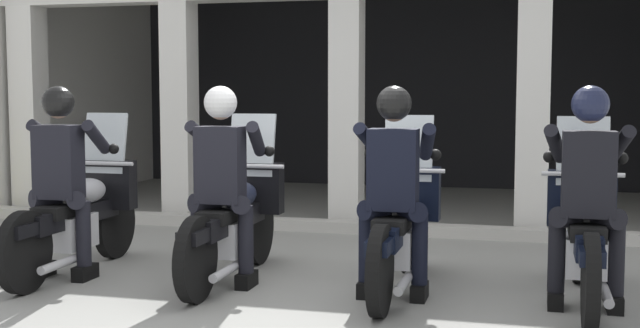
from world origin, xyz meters
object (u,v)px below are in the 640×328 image
Objects in this scene: motorcycle_far_left at (81,213)px; motorcycle_center_right at (400,226)px; motorcycle_far_right at (584,233)px; motorcycle_center_left at (235,218)px; police_officer_center_right at (394,173)px; police_officer_far_left at (61,165)px; police_officer_far_right at (588,178)px; police_officer_center_left at (222,168)px.

motorcycle_center_right is at bearing 6.32° from motorcycle_far_left.
motorcycle_far_left is 1.00× the size of motorcycle_far_right.
motorcycle_center_left and motorcycle_center_right have the same top height.
police_officer_center_right reaches higher than motorcycle_far_left.
police_officer_far_left is 1.00× the size of police_officer_center_right.
police_officer_center_right is 1.37m from police_officer_far_right.
motorcycle_center_left is 1.00× the size of motorcycle_far_right.
police_officer_far_left reaches higher than motorcycle_center_right.
police_officer_far_right is at bearing 2.32° from motorcycle_far_left.
motorcycle_far_left is at bearing -173.58° from motorcycle_center_right.
motorcycle_center_right is (2.75, 0.33, -0.44)m from police_officer_far_left.
police_officer_far_left reaches higher than motorcycle_far_left.
police_officer_center_left reaches higher than motorcycle_center_left.
police_officer_center_left is at bearing -87.97° from motorcycle_center_left.
motorcycle_center_right is 1.37m from motorcycle_far_right.
police_officer_far_left is at bearing -84.91° from motorcycle_far_left.
police_officer_far_left is 1.49m from motorcycle_center_left.
motorcycle_center_right is at bearing 12.46° from police_officer_center_left.
police_officer_center_left is at bearing 8.84° from police_officer_far_left.
motorcycle_far_left and motorcycle_center_left have the same top height.
motorcycle_far_right is at bearing 10.20° from police_officer_far_left.
police_officer_far_right is (2.74, -0.02, 0.00)m from police_officer_center_left.
police_officer_center_right is (2.74, -0.24, 0.44)m from motorcycle_far_left.
police_officer_far_right reaches higher than motorcycle_far_right.
motorcycle_center_left is at bearing 92.03° from police_officer_center_left.
motorcycle_far_left is 2.79m from police_officer_center_right.
police_officer_far_right is at bearing 6.27° from police_officer_far_left.
motorcycle_center_right is at bearing 0.73° from motorcycle_center_left.
police_officer_center_right is (-0.00, -0.28, 0.44)m from motorcycle_center_right.
motorcycle_far_left is at bearing -174.21° from motorcycle_center_left.
motorcycle_center_left is 1.29× the size of police_officer_far_right.
police_officer_far_left is 2.80m from motorcycle_center_right.
police_officer_far_left is at bearing -173.58° from police_officer_center_right.
motorcycle_center_right is at bearing 174.06° from police_officer_far_right.
police_officer_far_left is at bearing -162.73° from motorcycle_center_left.
motorcycle_center_left is 1.29× the size of police_officer_center_left.
motorcycle_center_left is at bearing 20.33° from police_officer_far_left.
motorcycle_center_left is 2.74m from motorcycle_far_right.
motorcycle_far_left is 1.29× the size of police_officer_center_left.
police_officer_far_left and police_officer_far_right have the same top height.
police_officer_far_right is (-0.00, -0.28, 0.44)m from motorcycle_far_right.
police_officer_center_right is 1.47m from motorcycle_far_right.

